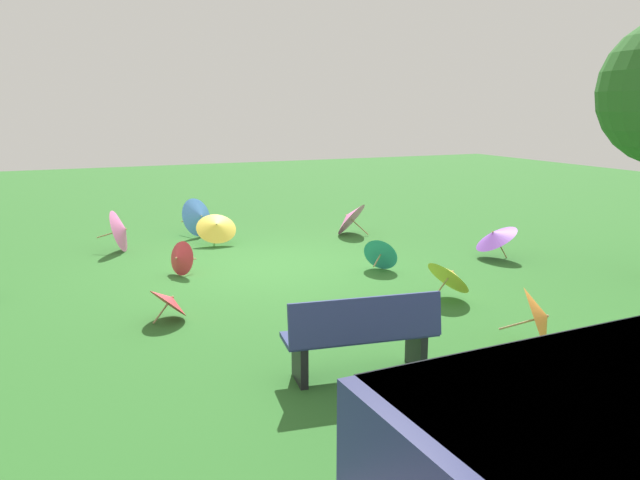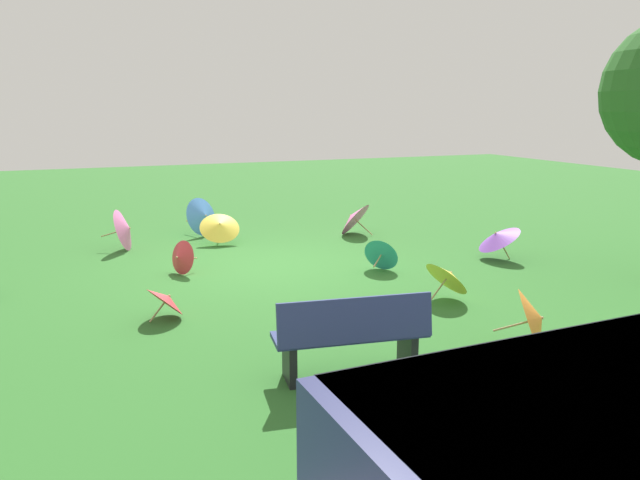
# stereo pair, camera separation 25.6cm
# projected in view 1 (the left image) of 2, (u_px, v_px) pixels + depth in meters

# --- Properties ---
(ground) EXTENTS (40.00, 40.00, 0.00)m
(ground) POSITION_uv_depth(u_px,v_px,m) (269.00, 266.00, 10.88)
(ground) COLOR #2D6B28
(park_bench) EXTENTS (1.65, 0.70, 0.90)m
(park_bench) POSITION_uv_depth(u_px,v_px,m) (362.00, 335.00, 6.32)
(park_bench) COLOR navy
(park_bench) RESTS_ON ground
(parasol_blue_0) EXTENTS (0.92, 0.84, 0.85)m
(parasol_blue_0) POSITION_uv_depth(u_px,v_px,m) (199.00, 217.00, 13.34)
(parasol_blue_0) COLOR tan
(parasol_blue_0) RESTS_ON ground
(parasol_red_0) EXTENTS (0.62, 0.68, 0.51)m
(parasol_red_0) POSITION_uv_depth(u_px,v_px,m) (170.00, 300.00, 8.08)
(parasol_red_0) COLOR tan
(parasol_red_0) RESTS_ON ground
(parasol_yellow_0) EXTENTS (0.71, 0.77, 0.67)m
(parasol_yellow_0) POSITION_uv_depth(u_px,v_px,m) (450.00, 275.00, 8.92)
(parasol_yellow_0) COLOR tan
(parasol_yellow_0) RESTS_ON ground
(parasol_pink_0) EXTENTS (1.07, 1.06, 0.77)m
(parasol_pink_0) POSITION_uv_depth(u_px,v_px,m) (349.00, 217.00, 13.49)
(parasol_pink_0) COLOR tan
(parasol_pink_0) RESTS_ON ground
(parasol_pink_1) EXTENTS (0.78, 0.91, 0.84)m
(parasol_pink_1) POSITION_uv_depth(u_px,v_px,m) (122.00, 230.00, 11.91)
(parasol_pink_1) COLOR tan
(parasol_pink_1) RESTS_ON ground
(parasol_purple_1) EXTENTS (0.98, 1.00, 0.71)m
(parasol_purple_1) POSITION_uv_depth(u_px,v_px,m) (495.00, 236.00, 11.36)
(parasol_purple_1) COLOR tan
(parasol_purple_1) RESTS_ON ground
(parasol_orange_0) EXTENTS (0.80, 0.87, 0.77)m
(parasol_orange_0) POSITION_uv_depth(u_px,v_px,m) (541.00, 318.00, 7.07)
(parasol_orange_0) COLOR tan
(parasol_orange_0) RESTS_ON ground
(parasol_teal_0) EXTENTS (0.67, 0.70, 0.61)m
(parasol_teal_0) POSITION_uv_depth(u_px,v_px,m) (382.00, 253.00, 10.59)
(parasol_teal_0) COLOR tan
(parasol_teal_0) RESTS_ON ground
(parasol_red_3) EXTENTS (0.55, 0.62, 0.59)m
(parasol_red_3) POSITION_uv_depth(u_px,v_px,m) (179.00, 258.00, 10.23)
(parasol_red_3) COLOR tan
(parasol_red_3) RESTS_ON ground
(parasol_yellow_3) EXTENTS (0.87, 0.80, 0.68)m
(parasol_yellow_3) POSITION_uv_depth(u_px,v_px,m) (216.00, 226.00, 12.47)
(parasol_yellow_3) COLOR tan
(parasol_yellow_3) RESTS_ON ground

